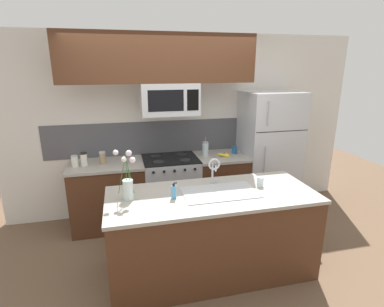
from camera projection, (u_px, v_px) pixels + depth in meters
ground_plane at (184, 253)px, 3.58m from camera, size 10.00×10.00×0.00m
rear_partition at (185, 125)px, 4.47m from camera, size 5.20×0.10×2.60m
splash_band at (166, 137)px, 4.39m from camera, size 3.40×0.01×0.48m
back_counter_left at (109, 195)px, 4.09m from camera, size 0.99×0.65×0.91m
back_counter_right at (220, 185)px, 4.45m from camera, size 0.74×0.65×0.91m
stove_range at (171, 189)px, 4.29m from camera, size 0.76×0.64×0.93m
microwave at (169, 99)px, 3.90m from camera, size 0.74×0.40×0.41m
upper_cabinet_band at (159, 58)px, 3.71m from camera, size 2.44×0.34×0.60m
refrigerator at (268, 152)px, 4.52m from camera, size 0.80×0.74×1.81m
storage_jar_tall at (75, 161)px, 3.82m from camera, size 0.08×0.08×0.15m
storage_jar_medium at (84, 159)px, 3.86m from camera, size 0.09×0.09×0.17m
storage_jar_short at (103, 158)px, 3.94m from camera, size 0.08×0.08×0.16m
banana_bunch at (224, 155)px, 4.27m from camera, size 0.19×0.12×0.08m
french_press at (205, 149)px, 4.30m from camera, size 0.09×0.09×0.27m
coffee_tin at (234, 150)px, 4.41m from camera, size 0.08×0.08×0.11m
island_counter at (211, 233)px, 3.17m from camera, size 2.13×0.88×0.91m
kitchen_sink at (220, 199)px, 3.08m from camera, size 0.76×0.44×0.16m
sink_faucet at (214, 168)px, 3.21m from camera, size 0.14×0.14×0.31m
dish_soap_bottle at (174, 192)px, 2.91m from camera, size 0.06×0.05×0.16m
drinking_glass at (260, 182)px, 3.21m from camera, size 0.07×0.07×0.11m
flower_vase at (128, 184)px, 2.87m from camera, size 0.20×0.10×0.50m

